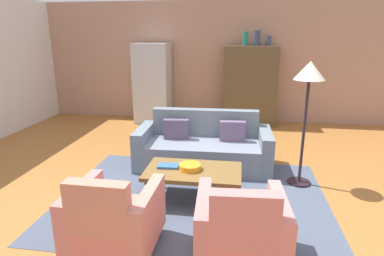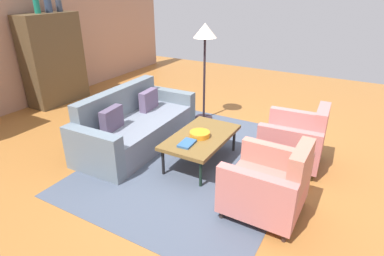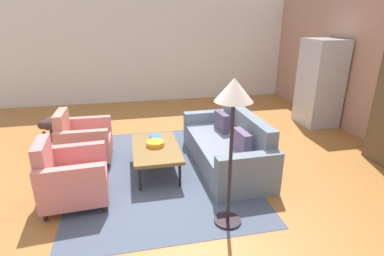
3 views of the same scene
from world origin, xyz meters
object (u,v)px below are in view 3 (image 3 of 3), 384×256
at_px(refrigerator, 320,83).
at_px(book_stack, 156,138).
at_px(armchair_left, 82,142).
at_px(dog, 49,124).
at_px(couch, 229,148).
at_px(fruit_bowl, 155,144).
at_px(coffee_table, 156,149).
at_px(armchair_right, 69,178).
at_px(floor_lamp, 233,105).

bearing_deg(refrigerator, book_stack, -72.13).
distance_m(armchair_left, dog, 1.35).
height_order(couch, fruit_bowl, couch).
distance_m(couch, dog, 3.55).
xyz_separation_m(couch, coffee_table, (0.00, -1.19, 0.09)).
height_order(coffee_table, book_stack, book_stack).
height_order(armchair_left, dog, armchair_left).
bearing_deg(couch, armchair_right, 102.91).
height_order(book_stack, floor_lamp, floor_lamp).
height_order(coffee_table, floor_lamp, floor_lamp).
xyz_separation_m(book_stack, dog, (-1.39, -1.95, -0.12)).
bearing_deg(coffee_table, couch, 90.11).
xyz_separation_m(armchair_left, fruit_bowl, (0.56, 1.17, 0.11)).
bearing_deg(armchair_left, armchair_right, 0.77).
xyz_separation_m(couch, armchair_left, (-0.60, -2.35, 0.06)).
bearing_deg(fruit_bowl, armchair_right, -61.06).
bearing_deg(dog, fruit_bowl, 60.09).
xyz_separation_m(fruit_bowl, floor_lamp, (1.47, 0.70, 0.99)).
bearing_deg(refrigerator, couch, -59.17).
xyz_separation_m(fruit_bowl, book_stack, (-0.29, 0.03, -0.02)).
xyz_separation_m(coffee_table, refrigerator, (-1.52, 3.73, 0.54)).
bearing_deg(armchair_left, couch, 76.49).
xyz_separation_m(coffee_table, armchair_left, (-0.60, -1.17, -0.04)).
height_order(coffee_table, refrigerator, refrigerator).
bearing_deg(couch, armchair_left, 74.18).
bearing_deg(armchair_right, dog, -165.70).
distance_m(couch, fruit_bowl, 1.20).
bearing_deg(coffee_table, floor_lamp, 26.10).
bearing_deg(armchair_left, fruit_bowl, 65.11).
relative_size(coffee_table, fruit_bowl, 4.34).
bearing_deg(coffee_table, armchair_right, -62.61).
distance_m(refrigerator, dog, 5.68).
xyz_separation_m(coffee_table, fruit_bowl, (-0.04, -0.00, 0.07)).
bearing_deg(floor_lamp, armchair_left, -137.39).
relative_size(couch, fruit_bowl, 7.68).
distance_m(coffee_table, armchair_left, 1.31).
bearing_deg(armchair_right, floor_lamp, 62.61).
height_order(couch, floor_lamp, floor_lamp).
bearing_deg(dog, book_stack, 65.78).
bearing_deg(refrigerator, dog, -92.08).
bearing_deg(refrigerator, armchair_left, -79.38).
bearing_deg(armchair_left, dog, -145.46).
relative_size(armchair_right, fruit_bowl, 3.18).
distance_m(fruit_bowl, book_stack, 0.29).
bearing_deg(book_stack, coffee_table, -5.76).
relative_size(fruit_bowl, refrigerator, 0.15).
relative_size(floor_lamp, dog, 2.45).
height_order(floor_lamp, dog, floor_lamp).
bearing_deg(fruit_bowl, refrigerator, 111.63).
height_order(couch, armchair_right, armchair_right).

